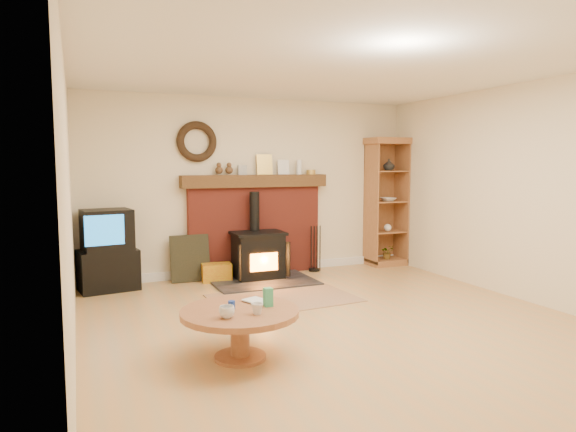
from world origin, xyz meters
name	(u,v)px	position (x,y,z in m)	size (l,w,h in m)	color
ground	(341,325)	(0.00, 0.00, 0.00)	(5.50, 5.50, 0.00)	tan
room_shell	(336,156)	(-0.02, 0.09, 1.72)	(5.02, 5.52, 2.61)	beige
chimney_breast	(255,221)	(0.00, 2.67, 0.80)	(2.20, 0.22, 1.78)	maroon
wood_stove	(259,257)	(-0.09, 2.27, 0.33)	(1.40, 1.00, 1.24)	black
area_rug	(283,298)	(-0.15, 1.19, 0.01)	(1.68, 1.15, 0.01)	brown
tv_unit	(108,252)	(-2.09, 2.47, 0.51)	(0.79, 0.60, 1.06)	black
curio_cabinet	(385,202)	(2.19, 2.56, 1.03)	(0.66, 0.47, 2.05)	brown
firelog_box	(217,273)	(-0.67, 2.40, 0.13)	(0.40, 0.25, 0.25)	#D4E518
leaning_painting	(190,258)	(-1.00, 2.55, 0.33)	(0.55, 0.03, 0.65)	black
fire_tools	(315,261)	(0.90, 2.50, 0.16)	(0.19, 0.16, 0.70)	black
coffee_table	(240,319)	(-1.21, -0.48, 0.35)	(1.00, 1.00, 0.58)	brown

